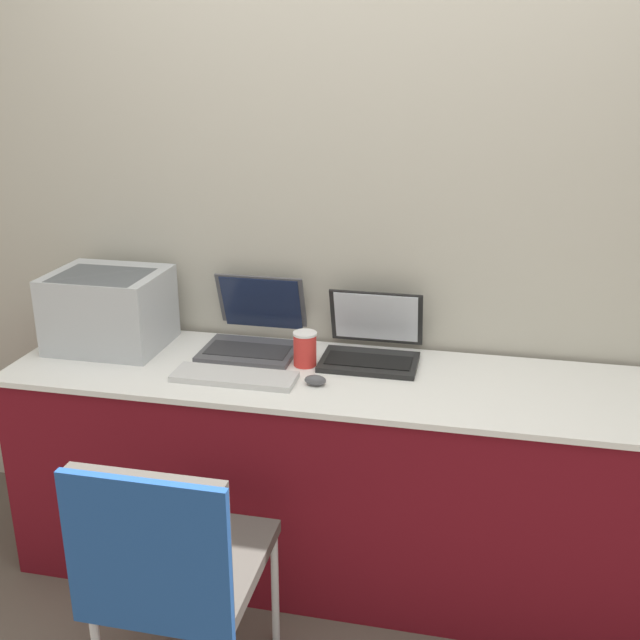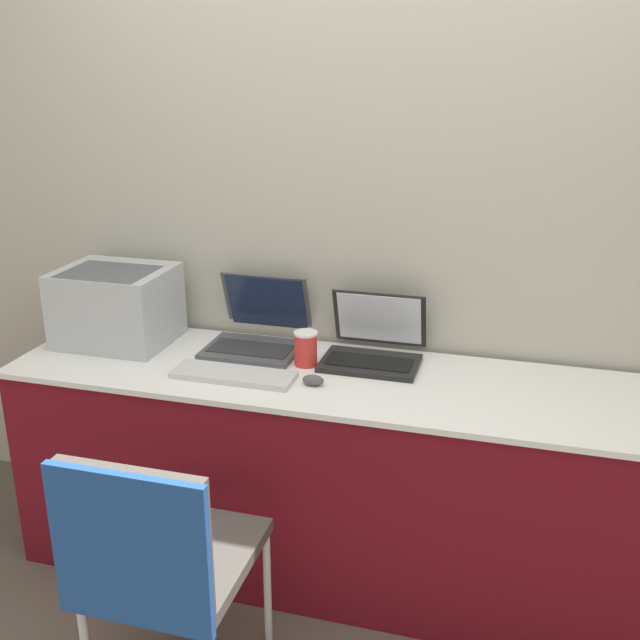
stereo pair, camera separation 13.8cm
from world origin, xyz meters
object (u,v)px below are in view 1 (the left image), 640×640
object	(u,v)px
printer	(109,307)
laptop_left	(254,333)
laptop_right	(372,345)
external_keyboard	(234,377)
mouse	(315,380)
coffee_cup	(305,349)
chair	(170,561)

from	to	relation	value
printer	laptop_left	xyz separation A→B (m)	(0.52, 0.09, -0.09)
laptop_right	external_keyboard	distance (m)	0.50
laptop_left	mouse	world-z (taller)	laptop_left
laptop_right	mouse	distance (m)	0.30
laptop_left	coffee_cup	size ratio (longest dim) A/B	2.84
printer	coffee_cup	world-z (taller)	printer
laptop_left	external_keyboard	xyz separation A→B (m)	(0.02, -0.29, -0.05)
external_keyboard	coffee_cup	xyz separation A→B (m)	(0.20, 0.17, 0.05)
laptop_left	external_keyboard	distance (m)	0.29
external_keyboard	mouse	world-z (taller)	mouse
laptop_left	mouse	bearing A→B (deg)	-43.40
mouse	chair	distance (m)	0.74
laptop_right	external_keyboard	xyz separation A→B (m)	(-0.41, -0.28, -0.04)
external_keyboard	coffee_cup	world-z (taller)	coffee_cup
coffee_cup	chair	distance (m)	0.87
mouse	external_keyboard	bearing A→B (deg)	-176.98
laptop_right	coffee_cup	distance (m)	0.24
printer	mouse	bearing A→B (deg)	-12.91
laptop_right	chair	xyz separation A→B (m)	(-0.39, -0.91, -0.29)
coffee_cup	chair	xyz separation A→B (m)	(-0.17, -0.80, -0.30)
printer	laptop_right	size ratio (longest dim) A/B	1.19
laptop_right	mouse	size ratio (longest dim) A/B	4.66
coffee_cup	chair	size ratio (longest dim) A/B	0.14
external_keyboard	mouse	xyz separation A→B (m)	(0.27, 0.01, 0.01)
laptop_right	chair	bearing A→B (deg)	-113.10
external_keyboard	mouse	bearing A→B (deg)	3.02
chair	mouse	bearing A→B (deg)	69.28
external_keyboard	coffee_cup	size ratio (longest dim) A/B	3.43
mouse	laptop_right	bearing A→B (deg)	61.39
laptop_left	mouse	xyz separation A→B (m)	(0.29, -0.28, -0.04)
laptop_left	laptop_right	xyz separation A→B (m)	(0.43, -0.01, -0.00)
external_keyboard	mouse	size ratio (longest dim) A/B	5.74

